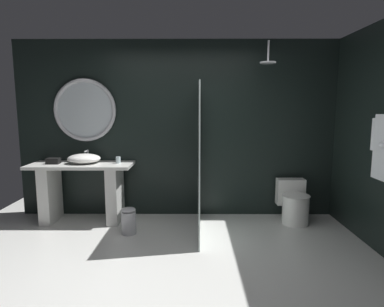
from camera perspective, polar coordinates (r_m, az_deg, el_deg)
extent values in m
plane|color=silver|center=(3.38, -3.62, -20.82)|extent=(5.76, 5.76, 0.00)
cube|color=black|center=(4.86, -2.23, 4.25)|extent=(4.80, 0.10, 2.60)
cube|color=black|center=(4.29, 30.20, 2.58)|extent=(0.10, 2.47, 2.60)
cube|color=silver|center=(4.84, -18.95, -1.95)|extent=(1.44, 0.57, 0.04)
cube|color=silver|center=(5.10, -23.71, -6.54)|extent=(0.16, 0.48, 0.80)
cube|color=silver|center=(4.80, -13.40, -6.96)|extent=(0.16, 0.48, 0.80)
ellipsoid|color=white|center=(4.83, -18.51, -0.85)|extent=(0.46, 0.38, 0.14)
cylinder|color=#B7B7BC|center=(4.99, -17.88, -0.34)|extent=(0.02, 0.02, 0.17)
cylinder|color=#B7B7BC|center=(4.92, -18.16, 0.42)|extent=(0.02, 0.13, 0.02)
cylinder|color=silver|center=(4.72, -12.88, -1.11)|extent=(0.07, 0.07, 0.09)
cube|color=black|center=(4.96, -23.26, -1.21)|extent=(0.18, 0.12, 0.08)
torus|color=#B7B7BC|center=(5.02, -18.37, 7.26)|extent=(0.92, 0.06, 0.92)
cylinder|color=#B2BCC1|center=(5.02, -18.34, 7.27)|extent=(0.82, 0.01, 0.82)
cube|color=silver|center=(4.19, 1.18, -1.05)|extent=(0.02, 1.32, 1.93)
cylinder|color=#B7B7BC|center=(4.56, 13.30, 17.16)|extent=(0.02, 0.02, 0.27)
cylinder|color=#B7B7BC|center=(4.54, 13.23, 15.33)|extent=(0.21, 0.21, 0.02)
cylinder|color=white|center=(4.04, 29.98, 2.95)|extent=(0.13, 0.13, 0.35)
sphere|color=white|center=(3.82, 30.50, 1.33)|extent=(0.07, 0.07, 0.07)
cylinder|color=white|center=(4.84, 17.76, -9.43)|extent=(0.36, 0.36, 0.41)
ellipsoid|color=white|center=(4.78, 17.87, -7.00)|extent=(0.38, 0.42, 0.02)
cube|color=white|center=(5.03, 16.95, -6.44)|extent=(0.40, 0.17, 0.38)
cylinder|color=#B7B7BC|center=(4.37, -11.10, -11.87)|extent=(0.19, 0.19, 0.30)
ellipsoid|color=#B7B7BC|center=(4.31, -11.17, -9.72)|extent=(0.19, 0.19, 0.06)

